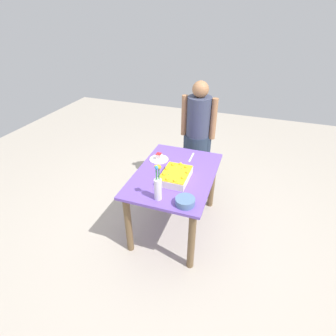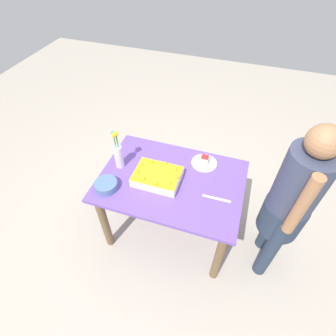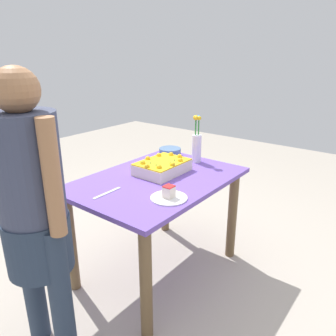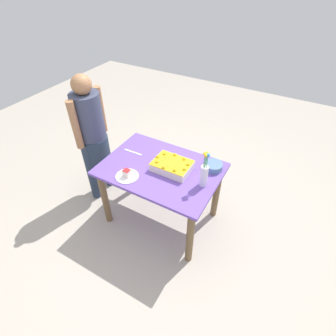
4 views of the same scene
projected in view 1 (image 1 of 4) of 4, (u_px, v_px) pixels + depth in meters
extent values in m
plane|color=#AFA495|center=(174.00, 224.00, 3.14)|extent=(8.00, 8.00, 0.00)
cube|color=#6A4AAD|center=(175.00, 174.00, 2.76)|extent=(1.15, 0.81, 0.03)
cylinder|color=brown|center=(191.00, 241.00, 2.46)|extent=(0.07, 0.07, 0.71)
cylinder|color=brown|center=(212.00, 183.00, 3.26)|extent=(0.07, 0.07, 0.71)
cylinder|color=brown|center=(128.00, 225.00, 2.65)|extent=(0.07, 0.07, 0.71)
cylinder|color=brown|center=(163.00, 173.00, 3.45)|extent=(0.07, 0.07, 0.71)
cube|color=silver|center=(176.00, 176.00, 2.64)|extent=(0.36, 0.27, 0.08)
cube|color=yellow|center=(176.00, 173.00, 2.61)|extent=(0.36, 0.26, 0.01)
sphere|color=yellow|center=(180.00, 164.00, 2.74)|extent=(0.04, 0.04, 0.04)
sphere|color=yellow|center=(173.00, 165.00, 2.73)|extent=(0.04, 0.04, 0.04)
sphere|color=yellow|center=(166.00, 169.00, 2.66)|extent=(0.04, 0.04, 0.04)
sphere|color=yellow|center=(164.00, 174.00, 2.57)|extent=(0.04, 0.04, 0.04)
sphere|color=yellow|center=(167.00, 179.00, 2.50)|extent=(0.04, 0.04, 0.04)
sphere|color=yellow|center=(175.00, 181.00, 2.48)|extent=(0.04, 0.04, 0.04)
sphere|color=yellow|center=(183.00, 178.00, 2.52)|extent=(0.04, 0.04, 0.04)
sphere|color=yellow|center=(187.00, 172.00, 2.60)|extent=(0.04, 0.04, 0.04)
sphere|color=yellow|center=(186.00, 167.00, 2.69)|extent=(0.04, 0.04, 0.04)
cone|color=#2D8438|center=(169.00, 171.00, 2.64)|extent=(0.02, 0.02, 0.02)
cone|color=#2D8438|center=(182.00, 168.00, 2.67)|extent=(0.02, 0.02, 0.02)
cone|color=#2D8438|center=(168.00, 174.00, 2.58)|extent=(0.02, 0.02, 0.02)
cone|color=#2D8438|center=(176.00, 167.00, 2.69)|extent=(0.02, 0.02, 0.02)
cylinder|color=white|center=(159.00, 159.00, 2.99)|extent=(0.22, 0.22, 0.01)
cube|color=white|center=(159.00, 156.00, 2.97)|extent=(0.06, 0.06, 0.07)
cube|color=red|center=(159.00, 154.00, 2.95)|extent=(0.06, 0.06, 0.01)
cube|color=silver|center=(191.00, 157.00, 3.03)|extent=(0.21, 0.02, 0.00)
cylinder|color=white|center=(158.00, 189.00, 2.34)|extent=(0.07, 0.07, 0.21)
cylinder|color=#2D8438|center=(158.00, 172.00, 2.26)|extent=(0.01, 0.01, 0.13)
sphere|color=gold|center=(158.00, 166.00, 2.22)|extent=(0.03, 0.03, 0.03)
cylinder|color=#2D8438|center=(156.00, 173.00, 2.25)|extent=(0.01, 0.01, 0.13)
sphere|color=yellow|center=(156.00, 167.00, 2.21)|extent=(0.03, 0.03, 0.03)
cylinder|color=#2D8438|center=(157.00, 174.00, 2.23)|extent=(0.01, 0.01, 0.13)
sphere|color=#2E84CB|center=(157.00, 168.00, 2.20)|extent=(0.04, 0.04, 0.04)
cylinder|color=#2D8438|center=(159.00, 173.00, 2.24)|extent=(0.01, 0.01, 0.13)
sphere|color=yellow|center=(159.00, 167.00, 2.21)|extent=(0.04, 0.04, 0.04)
cylinder|color=#517099|center=(185.00, 201.00, 2.31)|extent=(0.18, 0.18, 0.06)
cylinder|color=#273449|center=(187.00, 160.00, 3.67)|extent=(0.11, 0.11, 0.78)
cylinder|color=#273449|center=(205.00, 163.00, 3.59)|extent=(0.11, 0.11, 0.78)
cylinder|color=#273449|center=(197.00, 144.00, 3.49)|extent=(0.31, 0.32, 0.28)
cylinder|color=#393F57|center=(199.00, 117.00, 3.28)|extent=(0.30, 0.30, 0.52)
sphere|color=#A16F49|center=(201.00, 89.00, 3.10)|extent=(0.20, 0.20, 0.20)
cylinder|color=#A16F49|center=(184.00, 116.00, 3.34)|extent=(0.08, 0.08, 0.52)
cylinder|color=#A16F49|center=(214.00, 119.00, 3.23)|extent=(0.08, 0.08, 0.52)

